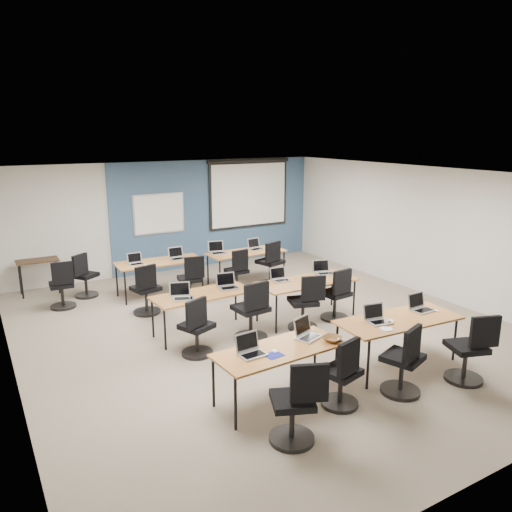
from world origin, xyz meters
TOP-DOWN VIEW (x-y plane):
  - floor at (0.00, 0.00)m, footprint 8.00×9.00m
  - ceiling at (0.00, 0.00)m, footprint 8.00×9.00m
  - wall_back at (0.00, 4.50)m, footprint 8.00×0.04m
  - wall_front at (0.00, -4.50)m, footprint 8.00×0.04m
  - wall_left at (-4.00, 0.00)m, footprint 0.04×9.00m
  - wall_right at (4.00, 0.00)m, footprint 0.04×9.00m
  - blue_accent_panel at (1.25, 4.47)m, footprint 5.50×0.04m
  - whiteboard at (-0.30, 4.43)m, footprint 1.28×0.03m
  - projector_screen at (2.20, 4.41)m, footprint 2.40×0.10m
  - training_table_front_left at (-1.10, -2.20)m, footprint 1.71×0.71m
  - training_table_front_right at (0.97, -2.22)m, footprint 1.87×0.78m
  - training_table_mid_left at (-1.04, 0.31)m, footprint 1.71×0.71m
  - training_table_mid_right at (0.93, 0.02)m, footprint 1.86×0.78m
  - training_table_back_left at (-0.93, 2.74)m, footprint 1.80×0.75m
  - training_table_back_right at (1.08, 2.57)m, footprint 1.78×0.74m
  - laptop_0 at (-1.50, -2.15)m, footprint 0.33×0.28m
  - mouse_0 at (-1.21, -2.25)m, footprint 0.08×0.11m
  - task_chair_0 at (-1.43, -3.04)m, footprint 0.55×0.52m
  - laptop_1 at (-0.59, -2.07)m, footprint 0.34×0.29m
  - mouse_1 at (-0.27, -2.38)m, footprint 0.07×0.11m
  - task_chair_1 at (-0.50, -2.73)m, footprint 0.48×0.48m
  - laptop_2 at (0.61, -2.14)m, footprint 0.33×0.28m
  - mouse_2 at (0.80, -2.24)m, footprint 0.07×0.11m
  - task_chair_2 at (0.39, -2.90)m, footprint 0.55×0.53m
  - laptop_3 at (1.52, -2.12)m, footprint 0.33×0.28m
  - mouse_3 at (1.69, -2.29)m, footprint 0.07×0.10m
  - task_chair_3 at (1.45, -3.10)m, footprint 0.55×0.53m
  - laptop_4 at (-1.43, 0.25)m, footprint 0.34×0.29m
  - mouse_4 at (-1.13, 0.06)m, footprint 0.09×0.11m
  - task_chair_4 at (-1.48, -0.44)m, footprint 0.52×0.49m
  - laptop_5 at (-0.52, 0.37)m, footprint 0.34×0.29m
  - mouse_5 at (-0.34, 0.03)m, footprint 0.06×0.09m
  - task_chair_5 at (-0.44, -0.34)m, footprint 0.57×0.57m
  - laptop_6 at (0.51, 0.28)m, footprint 0.31×0.26m
  - mouse_6 at (0.85, 0.05)m, footprint 0.08×0.11m
  - task_chair_6 at (0.60, -0.41)m, footprint 0.54×0.53m
  - laptop_7 at (1.49, 0.25)m, footprint 0.34×0.29m
  - mouse_7 at (1.67, 0.10)m, footprint 0.07×0.10m
  - task_chair_7 at (1.36, -0.33)m, footprint 0.52×0.52m
  - laptop_8 at (-1.43, 2.75)m, footprint 0.30×0.26m
  - mouse_8 at (-1.30, 2.52)m, footprint 0.07×0.10m
  - task_chair_8 at (-1.57, 1.73)m, footprint 0.52×0.52m
  - laptop_9 at (-0.53, 2.74)m, footprint 0.33×0.28m
  - mouse_9 at (-0.26, 2.53)m, footprint 0.06×0.09m
  - task_chair_9 at (-0.55, 1.96)m, footprint 0.49×0.49m
  - laptop_10 at (0.45, 2.77)m, footprint 0.35×0.30m
  - mouse_10 at (0.80, 2.56)m, footprint 0.09×0.11m
  - task_chair_10 at (0.59, 2.07)m, footprint 0.47×0.47m
  - laptop_11 at (1.38, 2.67)m, footprint 0.33×0.28m
  - mouse_11 at (1.76, 2.44)m, footprint 0.08×0.11m
  - task_chair_11 at (1.44, 2.09)m, footprint 0.58×0.57m
  - blue_mousepad at (-1.27, -2.33)m, footprint 0.24×0.21m
  - snack_bowl at (-0.38, -2.35)m, footprint 0.35×0.35m
  - snack_plate at (0.52, -2.41)m, footprint 0.21×0.21m
  - coffee_cup at (0.63, -2.32)m, footprint 0.07×0.07m
  - utility_table at (-3.16, 4.08)m, footprint 0.84×0.47m
  - spare_chair_a at (-2.37, 3.35)m, footprint 0.54×0.48m
  - spare_chair_b at (-2.88, 2.87)m, footprint 0.49×0.49m

SIDE VIEW (x-z plane):
  - floor at x=0.00m, z-range -0.01..0.01m
  - task_chair_10 at x=0.59m, z-range -0.09..0.87m
  - spare_chair_a at x=-2.37m, z-range -0.09..0.88m
  - task_chair_1 at x=-0.50m, z-range -0.09..0.88m
  - spare_chair_b at x=-2.88m, z-range -0.09..0.89m
  - task_chair_4 at x=-1.48m, z-range -0.09..0.89m
  - task_chair_9 at x=-0.55m, z-range -0.09..0.89m
  - task_chair_7 at x=1.36m, z-range -0.09..0.91m
  - task_chair_8 at x=-1.57m, z-range -0.09..0.91m
  - task_chair_0 at x=-1.43m, z-range -0.09..0.91m
  - task_chair_3 at x=1.45m, z-range -0.09..0.92m
  - task_chair_6 at x=0.60m, z-range -0.09..0.92m
  - task_chair_2 at x=0.39m, z-range -0.09..0.92m
  - task_chair_11 at x=1.44m, z-range -0.09..0.95m
  - task_chair_5 at x=-0.44m, z-range -0.09..0.96m
  - utility_table at x=-3.16m, z-range 0.27..1.02m
  - training_table_mid_left at x=-1.04m, z-range 0.32..1.05m
  - training_table_front_left at x=-1.10m, z-range 0.32..1.05m
  - training_table_back_right at x=1.08m, z-range 0.32..1.05m
  - training_table_back_left at x=-0.93m, z-range 0.32..1.05m
  - training_table_mid_right at x=0.93m, z-range 0.32..1.05m
  - training_table_front_right at x=0.97m, z-range 0.32..1.05m
  - blue_mousepad at x=-1.27m, z-range 0.73..0.74m
  - snack_plate at x=0.52m, z-range 0.73..0.74m
  - mouse_8 at x=-1.30m, z-range 0.73..0.76m
  - mouse_3 at x=1.69m, z-range 0.73..0.76m
  - mouse_7 at x=1.67m, z-range 0.73..0.76m
  - mouse_9 at x=-0.26m, z-range 0.73..0.76m
  - mouse_5 at x=-0.34m, z-range 0.73..0.76m
  - mouse_11 at x=1.76m, z-range 0.73..0.76m
  - mouse_6 at x=0.85m, z-range 0.72..0.76m
  - mouse_4 at x=-1.13m, z-range 0.72..0.76m
  - mouse_10 at x=0.80m, z-range 0.72..0.76m
  - mouse_0 at x=-1.21m, z-range 0.72..0.76m
  - mouse_1 at x=-0.27m, z-range 0.72..0.76m
  - mouse_2 at x=0.80m, z-range 0.72..0.76m
  - snack_bowl at x=-0.38m, z-range 0.73..0.80m
  - coffee_cup at x=0.63m, z-range 0.74..0.80m
  - laptop_8 at x=-1.43m, z-range 0.67..0.90m
  - laptop_6 at x=0.51m, z-range 0.67..0.91m
  - laptop_9 at x=-0.53m, z-range 0.67..0.92m
  - laptop_2 at x=0.61m, z-range 0.67..0.92m
  - laptop_11 at x=1.38m, z-range 0.67..0.92m
  - laptop_0 at x=-1.50m, z-range 0.67..0.92m
  - laptop_3 at x=1.52m, z-range 0.67..0.92m
  - laptop_7 at x=1.49m, z-range 0.67..0.92m
  - laptop_5 at x=-0.52m, z-range 0.66..0.92m
  - laptop_1 at x=-0.59m, z-range 0.66..0.92m
  - laptop_4 at x=-1.43m, z-range 0.66..0.92m
  - laptop_10 at x=0.45m, z-range 0.66..0.93m
  - wall_back at x=0.00m, z-range 0.00..2.70m
  - wall_front at x=0.00m, z-range 0.00..2.70m
  - wall_left at x=-4.00m, z-range 0.00..2.70m
  - wall_right at x=4.00m, z-range 0.00..2.70m
  - blue_accent_panel at x=1.25m, z-range 0.00..2.70m
  - whiteboard at x=-0.30m, z-range 0.96..1.94m
  - projector_screen at x=2.20m, z-range 0.98..2.80m
  - ceiling at x=0.00m, z-range 2.69..2.71m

